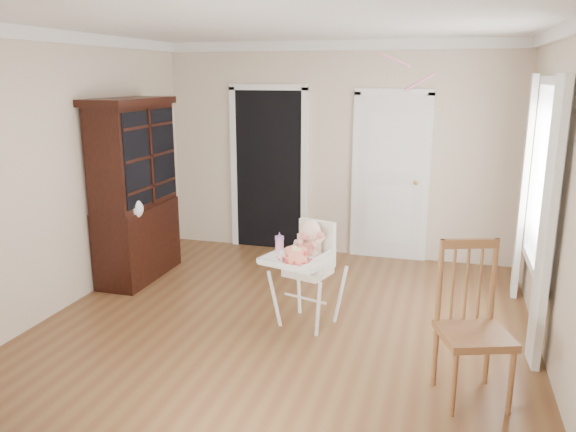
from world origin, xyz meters
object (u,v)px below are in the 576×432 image
(high_chair, at_px, (308,262))
(dining_chair, at_px, (473,328))
(china_cabinet, at_px, (135,190))
(sippy_cup, at_px, (279,244))
(cake, at_px, (296,255))

(high_chair, height_order, dining_chair, dining_chair)
(high_chair, bearing_deg, china_cabinet, 178.53)
(dining_chair, bearing_deg, china_cabinet, 136.63)
(high_chair, bearing_deg, sippy_cup, -155.44)
(cake, bearing_deg, china_cabinet, 156.13)
(cake, xyz_separation_m, sippy_cup, (-0.21, 0.20, 0.03))
(cake, relative_size, sippy_cup, 1.28)
(china_cabinet, relative_size, dining_chair, 1.79)
(sippy_cup, bearing_deg, cake, -42.82)
(china_cabinet, xyz_separation_m, dining_chair, (3.62, -1.58, -0.49))
(high_chair, height_order, sippy_cup, high_chair)
(sippy_cup, distance_m, china_cabinet, 2.08)
(high_chair, distance_m, dining_chair, 1.67)
(high_chair, xyz_separation_m, china_cabinet, (-2.19, 0.71, 0.41))
(dining_chair, bearing_deg, high_chair, 128.98)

